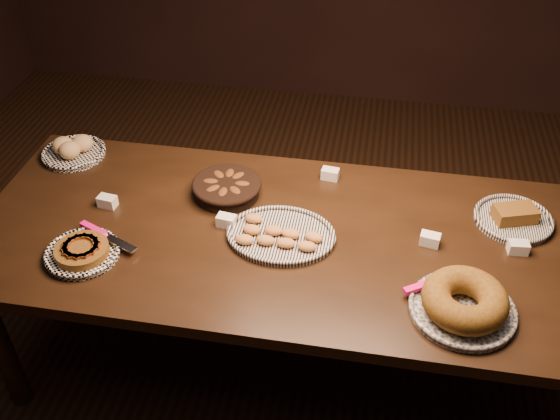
% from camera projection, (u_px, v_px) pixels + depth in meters
% --- Properties ---
extents(ground, '(5.00, 5.00, 0.00)m').
position_uv_depth(ground, '(290.00, 362.00, 2.78)').
color(ground, black).
rests_on(ground, ground).
extents(buffet_table, '(2.40, 1.00, 0.75)m').
position_uv_depth(buffet_table, '(292.00, 249.00, 2.36)').
color(buffet_table, black).
rests_on(buffet_table, ground).
extents(apple_tart_plate, '(0.32, 0.28, 0.05)m').
position_uv_depth(apple_tart_plate, '(83.00, 251.00, 2.21)').
color(apple_tart_plate, white).
rests_on(apple_tart_plate, buffet_table).
extents(madeleine_platter, '(0.40, 0.33, 0.05)m').
position_uv_depth(madeleine_platter, '(280.00, 235.00, 2.28)').
color(madeleine_platter, black).
rests_on(madeleine_platter, buffet_table).
extents(bundt_cake_plate, '(0.37, 0.37, 0.11)m').
position_uv_depth(bundt_cake_plate, '(464.00, 303.00, 1.98)').
color(bundt_cake_plate, black).
rests_on(bundt_cake_plate, buffet_table).
extents(croissant_basket, '(0.30, 0.30, 0.07)m').
position_uv_depth(croissant_basket, '(227.00, 187.00, 2.47)').
color(croissant_basket, black).
rests_on(croissant_basket, buffet_table).
extents(bread_roll_plate, '(0.27, 0.27, 0.09)m').
position_uv_depth(bread_roll_plate, '(73.00, 150.00, 2.70)').
color(bread_roll_plate, white).
rests_on(bread_roll_plate, buffet_table).
extents(loaf_plate, '(0.29, 0.29, 0.07)m').
position_uv_depth(loaf_plate, '(514.00, 218.00, 2.35)').
color(loaf_plate, black).
rests_on(loaf_plate, buffet_table).
extents(tent_cards, '(1.62, 0.42, 0.04)m').
position_uv_depth(tent_cards, '(318.00, 215.00, 2.36)').
color(tent_cards, white).
rests_on(tent_cards, buffet_table).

